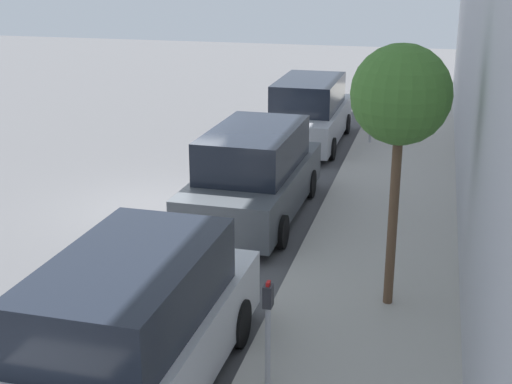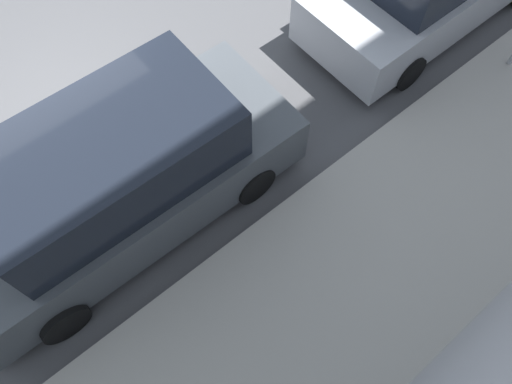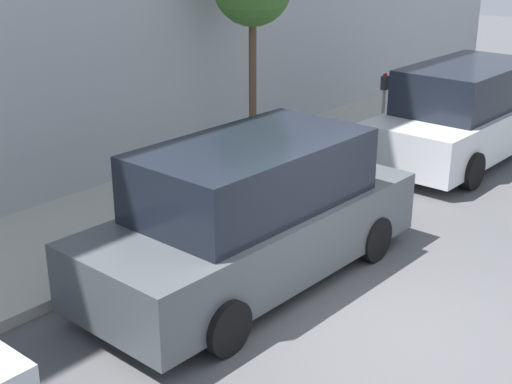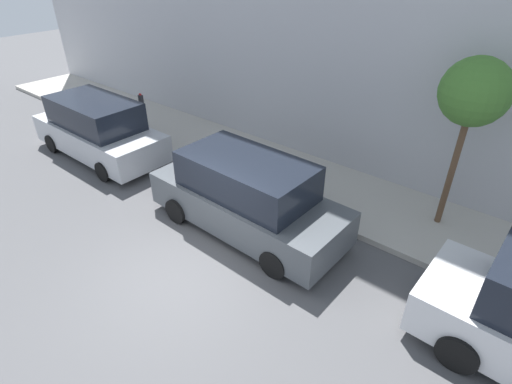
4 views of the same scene
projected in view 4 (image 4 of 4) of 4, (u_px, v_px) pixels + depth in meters
The scene contains 6 objects.
ground_plane at pixel (181, 276), 8.40m from camera, with size 60.00×60.00×0.00m, color #515154.
sidewalk at pixel (309, 182), 11.57m from camera, with size 2.81×32.00×0.15m.
parked_minivan_second at pixel (247, 196), 9.35m from camera, with size 2.02×4.93×1.90m.
parked_minivan_third at pixel (98, 129), 12.75m from camera, with size 2.02×4.91×1.90m.
parking_meter_far at pixel (143, 110), 13.87m from camera, with size 0.11×0.15×1.48m.
street_tree at pixel (475, 94), 8.14m from camera, with size 1.43×1.43×3.96m.
Camera 4 is at (-3.78, -5.17, 5.93)m, focal length 28.00 mm.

